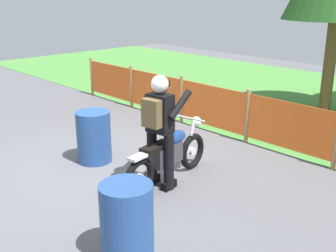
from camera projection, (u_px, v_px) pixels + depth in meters
ground at (101, 169)px, 6.86m from camera, size 24.00×24.00×0.02m
grass_verge at (305, 100)px, 11.18m from camera, size 24.00×7.69×0.01m
barrier_fence at (212, 107)px, 8.50m from camera, size 8.88×0.08×1.05m
motorcycle_lead at (168, 155)px, 6.28m from camera, size 0.56×1.89×0.90m
rider_lead at (160, 126)px, 5.96m from camera, size 0.61×0.73×1.69m
oil_drum at (127, 222)px, 4.45m from camera, size 0.58×0.58×0.88m
spare_drum at (94, 137)px, 7.04m from camera, size 0.58×0.58×0.88m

